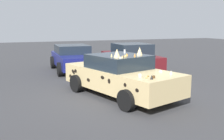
# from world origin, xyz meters

# --- Properties ---
(ground_plane) EXTENTS (60.00, 60.00, 0.00)m
(ground_plane) POSITION_xyz_m (0.00, 0.00, 0.00)
(ground_plane) COLOR #38383A
(art_car_decorated) EXTENTS (4.68, 2.95, 1.65)m
(art_car_decorated) POSITION_xyz_m (0.01, 0.00, 0.70)
(art_car_decorated) COLOR #D8BC7F
(art_car_decorated) RESTS_ON ground
(parked_sedan_row_back_center) EXTENTS (3.97, 2.10, 1.33)m
(parked_sedan_row_back_center) POSITION_xyz_m (5.36, 0.34, 0.69)
(parked_sedan_row_back_center) COLOR navy
(parked_sedan_row_back_center) RESTS_ON ground
(parked_sedan_far_right) EXTENTS (3.94, 2.04, 1.48)m
(parked_sedan_far_right) POSITION_xyz_m (3.62, -2.12, 0.73)
(parked_sedan_far_right) COLOR #5B1419
(parked_sedan_far_right) RESTS_ON ground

